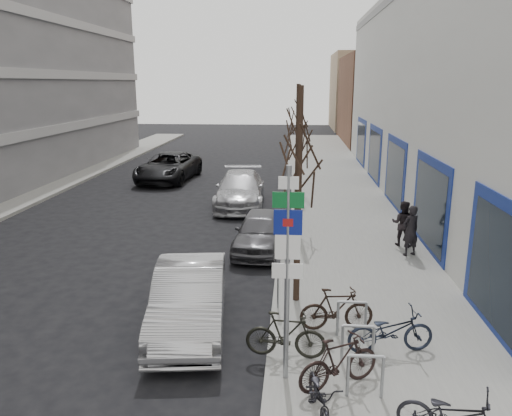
% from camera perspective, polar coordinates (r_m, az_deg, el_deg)
% --- Properties ---
extents(ground, '(120.00, 120.00, 0.00)m').
position_cam_1_polar(ground, '(10.36, -10.77, -18.58)').
color(ground, black).
rests_on(ground, ground).
extents(sidewalk_east, '(5.00, 70.00, 0.15)m').
position_cam_1_polar(sidewalk_east, '(19.28, 10.25, -2.60)').
color(sidewalk_east, slate).
rests_on(sidewalk_east, ground).
extents(brick_building_far, '(12.00, 14.00, 8.00)m').
position_cam_1_polar(brick_building_far, '(49.53, 17.07, 11.75)').
color(brick_building_far, brown).
rests_on(brick_building_far, ground).
extents(tan_building_far, '(13.00, 12.00, 9.00)m').
position_cam_1_polar(tan_building_far, '(64.33, 14.68, 12.77)').
color(tan_building_far, '#937A5B').
rests_on(tan_building_far, ground).
extents(highway_sign_pole, '(0.55, 0.10, 4.20)m').
position_cam_1_polar(highway_sign_pole, '(8.92, 3.60, -6.21)').
color(highway_sign_pole, gray).
rests_on(highway_sign_pole, ground).
extents(bike_rack, '(0.66, 2.26, 0.83)m').
position_cam_1_polar(bike_rack, '(10.31, 11.56, -14.53)').
color(bike_rack, gray).
rests_on(bike_rack, sidewalk_east).
extents(tree_near, '(1.80, 1.80, 5.50)m').
position_cam_1_polar(tree_near, '(11.97, 4.98, 7.12)').
color(tree_near, black).
rests_on(tree_near, ground).
extents(tree_mid, '(1.80, 1.80, 5.50)m').
position_cam_1_polar(tree_mid, '(18.43, 4.84, 9.58)').
color(tree_mid, black).
rests_on(tree_mid, ground).
extents(tree_far, '(1.80, 1.80, 5.50)m').
position_cam_1_polar(tree_far, '(24.92, 4.78, 10.76)').
color(tree_far, black).
rests_on(tree_far, ground).
extents(meter_front, '(0.10, 0.08, 1.27)m').
position_cam_1_polar(meter_front, '(12.29, 2.55, -8.05)').
color(meter_front, gray).
rests_on(meter_front, sidewalk_east).
extents(meter_mid, '(0.10, 0.08, 1.27)m').
position_cam_1_polar(meter_mid, '(17.51, 3.18, -1.24)').
color(meter_mid, gray).
rests_on(meter_mid, sidewalk_east).
extents(meter_back, '(0.10, 0.08, 1.27)m').
position_cam_1_polar(meter_back, '(22.86, 3.51, 2.41)').
color(meter_back, gray).
rests_on(meter_back, sidewalk_east).
extents(bike_near_left, '(0.71, 1.60, 0.94)m').
position_cam_1_polar(bike_near_left, '(8.75, 7.32, -20.33)').
color(bike_near_left, black).
rests_on(bike_near_left, sidewalk_east).
extents(bike_near_right, '(1.72, 1.28, 1.03)m').
position_cam_1_polar(bike_near_right, '(9.54, 9.46, -16.91)').
color(bike_near_right, black).
rests_on(bike_near_right, sidewalk_east).
extents(bike_mid_curb, '(1.87, 0.85, 1.10)m').
position_cam_1_polar(bike_mid_curb, '(10.83, 15.14, -13.02)').
color(bike_mid_curb, black).
rests_on(bike_mid_curb, sidewalk_east).
extents(bike_mid_inner, '(1.68, 0.61, 1.00)m').
position_cam_1_polar(bike_mid_inner, '(10.34, 3.41, -14.22)').
color(bike_mid_inner, black).
rests_on(bike_mid_inner, sidewalk_east).
extents(bike_far_curb, '(1.76, 0.98, 1.03)m').
position_cam_1_polar(bike_far_curb, '(8.79, 21.67, -20.79)').
color(bike_far_curb, black).
rests_on(bike_far_curb, sidewalk_east).
extents(bike_far_inner, '(1.72, 0.70, 1.01)m').
position_cam_1_polar(bike_far_inner, '(11.49, 9.20, -11.30)').
color(bike_far_inner, black).
rests_on(bike_far_inner, sidewalk_east).
extents(parked_car_front, '(2.12, 4.67, 1.49)m').
position_cam_1_polar(parked_car_front, '(11.77, -7.61, -10.13)').
color(parked_car_front, '#A8A9AD').
rests_on(parked_car_front, ground).
extents(parked_car_mid, '(1.89, 4.06, 1.34)m').
position_cam_1_polar(parked_car_mid, '(16.89, 0.56, -2.66)').
color(parked_car_mid, '#47464B').
rests_on(parked_car_mid, ground).
extents(parked_car_back, '(2.41, 5.43, 1.55)m').
position_cam_1_polar(parked_car_back, '(22.98, -1.82, 2.13)').
color(parked_car_back, '#A3A3A8').
rests_on(parked_car_back, ground).
extents(lane_car, '(3.17, 6.01, 1.61)m').
position_cam_1_polar(lane_car, '(29.44, -9.97, 4.66)').
color(lane_car, black).
rests_on(lane_car, ground).
extents(pedestrian_near, '(0.71, 0.62, 1.65)m').
position_cam_1_polar(pedestrian_near, '(16.64, 17.25, -2.49)').
color(pedestrian_near, black).
rests_on(pedestrian_near, sidewalk_east).
extents(pedestrian_far, '(0.68, 0.58, 1.57)m').
position_cam_1_polar(pedestrian_far, '(17.61, 16.42, -1.66)').
color(pedestrian_far, black).
rests_on(pedestrian_far, sidewalk_east).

